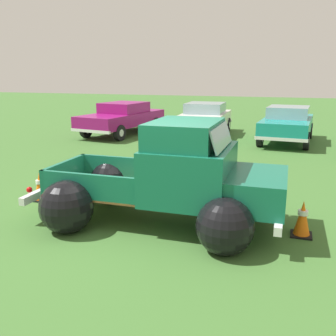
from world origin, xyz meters
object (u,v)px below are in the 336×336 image
(show_car_1, at_px, (204,118))
(lane_cone_0, at_px, (40,187))
(show_car_2, at_px, (287,123))
(lane_cone_1, at_px, (302,219))
(show_car_0, at_px, (122,117))
(vintage_pickup_truck, at_px, (176,184))

(show_car_1, height_order, lane_cone_0, show_car_1)
(show_car_2, relative_size, lane_cone_1, 6.83)
(show_car_1, bearing_deg, show_car_0, -76.88)
(vintage_pickup_truck, xyz_separation_m, lane_cone_0, (-3.22, 0.35, -0.45))
(show_car_0, height_order, lane_cone_1, show_car_0)
(show_car_1, xyz_separation_m, lane_cone_1, (4.05, -10.31, -0.47))
(lane_cone_1, bearing_deg, vintage_pickup_truck, -176.88)
(show_car_1, relative_size, show_car_2, 0.98)
(show_car_2, bearing_deg, lane_cone_0, -24.02)
(show_car_1, relative_size, lane_cone_0, 6.71)
(show_car_1, bearing_deg, lane_cone_1, 20.14)
(show_car_2, distance_m, lane_cone_0, 10.52)
(show_car_0, bearing_deg, lane_cone_1, 48.49)
(show_car_2, xyz_separation_m, lane_cone_1, (0.47, -9.48, -0.47))
(vintage_pickup_truck, bearing_deg, show_car_0, 119.31)
(vintage_pickup_truck, height_order, show_car_0, vintage_pickup_truck)
(show_car_0, xyz_separation_m, show_car_1, (3.60, 0.93, -0.00))
(show_car_1, relative_size, lane_cone_1, 6.71)
(vintage_pickup_truck, distance_m, show_car_1, 10.59)
(lane_cone_0, relative_size, lane_cone_1, 1.00)
(show_car_0, relative_size, show_car_1, 1.17)
(show_car_0, relative_size, lane_cone_0, 7.86)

